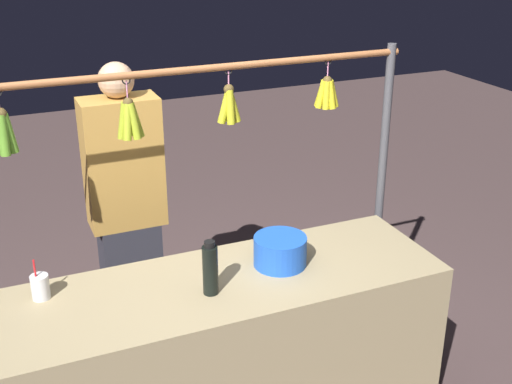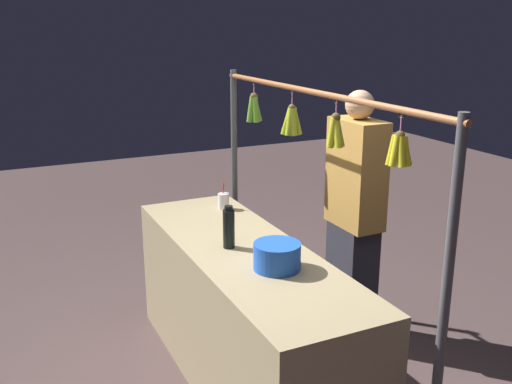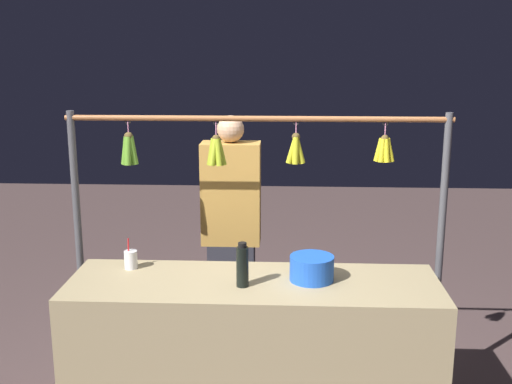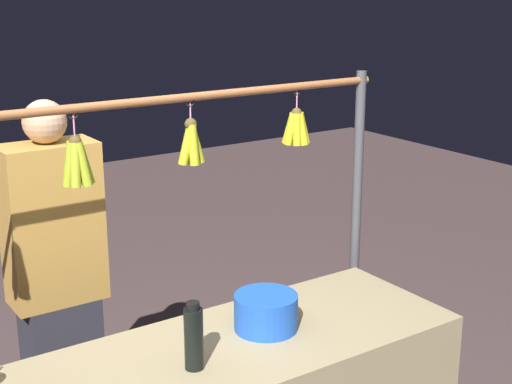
% 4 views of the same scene
% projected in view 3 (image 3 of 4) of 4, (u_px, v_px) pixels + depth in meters
% --- Properties ---
extents(market_counter, '(1.99, 0.62, 0.83)m').
position_uv_depth(market_counter, '(253.00, 352.00, 3.41)').
color(market_counter, tan).
rests_on(market_counter, ground).
extents(display_rack, '(2.22, 0.12, 1.69)m').
position_uv_depth(display_rack, '(255.00, 196.00, 3.63)').
color(display_rack, '#4C4C51').
rests_on(display_rack, ground).
extents(water_bottle, '(0.06, 0.06, 0.24)m').
position_uv_depth(water_bottle, '(242.00, 266.00, 3.22)').
color(water_bottle, black).
rests_on(water_bottle, market_counter).
extents(blue_bucket, '(0.24, 0.24, 0.13)m').
position_uv_depth(blue_bucket, '(312.00, 268.00, 3.32)').
color(blue_bucket, blue).
rests_on(blue_bucket, market_counter).
extents(drink_cup, '(0.07, 0.07, 0.18)m').
position_uv_depth(drink_cup, '(131.00, 260.00, 3.50)').
color(drink_cup, silver).
rests_on(drink_cup, market_counter).
extents(vendor_person, '(0.39, 0.21, 1.62)m').
position_uv_depth(vendor_person, '(231.00, 238.00, 4.15)').
color(vendor_person, '#2D2D38').
rests_on(vendor_person, ground).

